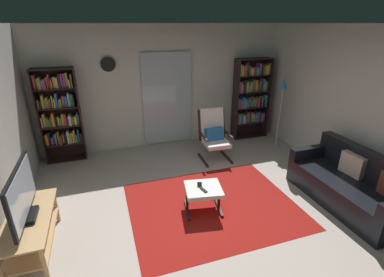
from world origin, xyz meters
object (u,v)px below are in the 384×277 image
at_px(tv_stand, 31,229).
at_px(floor_lamp_by_shelf, 282,93).
at_px(television, 22,195).
at_px(bookshelf_near_tv, 60,113).
at_px(bookshelf_near_sofa, 250,96).
at_px(leather_sofa, 351,185).
at_px(wall_clock, 108,64).
at_px(ottoman, 203,191).
at_px(lounge_armchair, 214,133).
at_px(tv_remote, 203,190).
at_px(cell_phone, 200,185).

distance_m(tv_stand, floor_lamp_by_shelf, 5.04).
xyz_separation_m(television, bookshelf_near_tv, (0.19, 2.62, 0.17)).
bearing_deg(bookshelf_near_sofa, floor_lamp_by_shelf, -68.90).
distance_m(leather_sofa, wall_clock, 4.80).
distance_m(bookshelf_near_sofa, wall_clock, 3.25).
bearing_deg(ottoman, television, -176.55).
relative_size(bookshelf_near_tv, lounge_armchair, 1.81).
height_order(tv_stand, leather_sofa, leather_sofa).
bearing_deg(lounge_armchair, bookshelf_near_tv, 162.88).
relative_size(bookshelf_near_tv, wall_clock, 6.38).
bearing_deg(bookshelf_near_tv, wall_clock, 7.97).
distance_m(bookshelf_near_tv, wall_clock, 1.33).
relative_size(television, tv_remote, 7.17).
bearing_deg(wall_clock, television, -113.34).
distance_m(bookshelf_near_sofa, ottoman, 3.28).
xyz_separation_m(tv_stand, ottoman, (2.23, 0.13, -0.02)).
height_order(bookshelf_near_tv, floor_lamp_by_shelf, bookshelf_near_tv).
xyz_separation_m(bookshelf_near_sofa, floor_lamp_by_shelf, (0.30, -0.78, 0.23)).
bearing_deg(cell_phone, wall_clock, 130.49).
relative_size(lounge_armchair, tv_remote, 7.10).
height_order(tv_stand, lounge_armchair, lounge_armchair).
relative_size(tv_stand, leather_sofa, 0.65).
xyz_separation_m(television, cell_phone, (2.20, 0.21, -0.42)).
distance_m(television, lounge_armchair, 3.53).
bearing_deg(television, leather_sofa, -5.28).
relative_size(bookshelf_near_sofa, wall_clock, 6.47).
xyz_separation_m(bookshelf_near_sofa, lounge_armchair, (-1.26, -0.83, -0.47)).
xyz_separation_m(leather_sofa, floor_lamp_by_shelf, (0.18, 2.20, 0.93)).
height_order(television, bookshelf_near_sofa, bookshelf_near_sofa).
xyz_separation_m(television, bookshelf_near_sofa, (4.32, 2.57, 0.19)).
height_order(bookshelf_near_tv, tv_remote, bookshelf_near_tv).
xyz_separation_m(tv_stand, tv_remote, (2.21, 0.06, 0.06)).
height_order(bookshelf_near_tv, wall_clock, wall_clock).
height_order(bookshelf_near_sofa, cell_phone, bookshelf_near_sofa).
bearing_deg(wall_clock, cell_phone, -68.28).
height_order(bookshelf_near_tv, lounge_armchair, bookshelf_near_tv).
relative_size(leather_sofa, lounge_armchair, 1.78).
bearing_deg(bookshelf_near_sofa, cell_phone, -131.98).
relative_size(tv_stand, bookshelf_near_sofa, 0.63).
xyz_separation_m(ottoman, floor_lamp_by_shelf, (2.39, 1.65, 0.92)).
height_order(cell_phone, floor_lamp_by_shelf, floor_lamp_by_shelf).
xyz_separation_m(ottoman, tv_remote, (-0.03, -0.07, 0.08)).
height_order(tv_stand, wall_clock, wall_clock).
xyz_separation_m(television, wall_clock, (1.19, 2.76, 1.04)).
xyz_separation_m(ottoman, cell_phone, (-0.03, 0.08, 0.07)).
xyz_separation_m(cell_phone, floor_lamp_by_shelf, (2.42, 1.57, 0.84)).
relative_size(bookshelf_near_sofa, lounge_armchair, 1.83).
xyz_separation_m(television, tv_remote, (2.21, 0.06, -0.42)).
distance_m(lounge_armchair, floor_lamp_by_shelf, 1.71).
xyz_separation_m(tv_stand, wall_clock, (1.19, 2.75, 1.52)).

